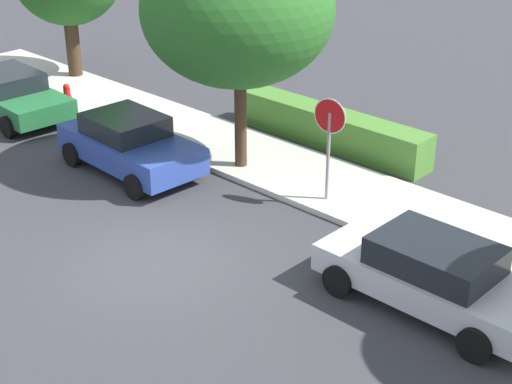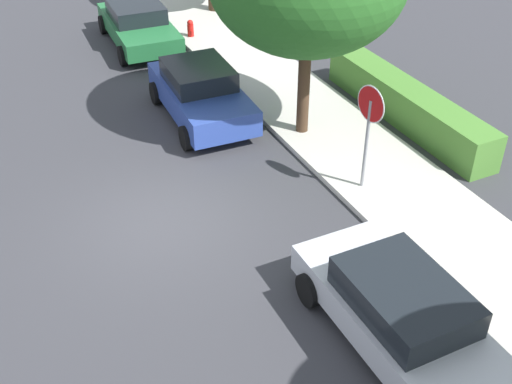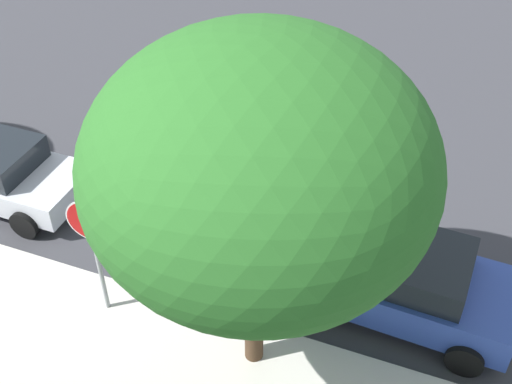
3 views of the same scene
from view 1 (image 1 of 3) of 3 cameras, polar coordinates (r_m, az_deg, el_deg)
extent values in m
plane|color=#38383D|center=(16.48, -7.37, -4.99)|extent=(60.00, 60.00, 0.00)
cube|color=beige|center=(19.76, 4.39, 0.85)|extent=(32.00, 2.73, 0.14)
cylinder|color=gray|center=(18.26, 5.26, 2.37)|extent=(0.08, 0.08, 2.30)
cylinder|color=white|center=(17.87, 5.40, 5.52)|extent=(0.83, 0.11, 0.83)
cylinder|color=red|center=(17.87, 5.40, 5.52)|extent=(0.78, 0.12, 0.78)
cube|color=silver|center=(15.00, 12.56, -6.23)|extent=(4.29, 1.76, 0.55)
cube|color=black|center=(14.70, 12.93, -4.51)|extent=(2.23, 1.55, 0.53)
cylinder|color=black|center=(13.93, 15.65, -10.64)|extent=(0.64, 0.22, 0.64)
cylinder|color=black|center=(16.42, 9.80, -4.01)|extent=(0.64, 0.22, 0.64)
cylinder|color=black|center=(15.18, 6.02, -6.43)|extent=(0.64, 0.22, 0.64)
cube|color=#2D479E|center=(20.39, -9.09, 3.16)|extent=(4.17, 2.01, 0.68)
cube|color=black|center=(20.31, -9.50, 4.86)|extent=(2.00, 1.69, 0.52)
cylinder|color=black|center=(19.99, -4.58, 1.93)|extent=(0.65, 0.25, 0.64)
cylinder|color=black|center=(19.00, -8.80, 0.38)|extent=(0.65, 0.25, 0.64)
cylinder|color=black|center=(22.05, -9.22, 4.02)|extent=(0.65, 0.25, 0.64)
cylinder|color=black|center=(21.16, -13.23, 2.69)|extent=(0.65, 0.25, 0.64)
cube|color=#236B38|center=(25.15, -17.35, 6.55)|extent=(4.55, 2.11, 0.56)
cube|color=black|center=(25.15, -17.71, 7.80)|extent=(2.20, 1.76, 0.52)
cylinder|color=black|center=(24.36, -13.66, 5.73)|extent=(0.65, 0.25, 0.64)
cylinder|color=black|center=(23.56, -17.56, 4.55)|extent=(0.65, 0.25, 0.64)
cylinder|color=black|center=(26.92, -17.01, 7.24)|extent=(0.65, 0.25, 0.64)
cylinder|color=#422D1E|center=(19.99, -1.13, 5.05)|extent=(0.31, 0.31, 2.60)
ellipsoid|color=#286623|center=(19.25, -1.35, 13.11)|extent=(4.70, 4.70, 3.70)
cylinder|color=#422D1E|center=(28.19, -13.18, 10.40)|extent=(0.48, 0.48, 2.43)
cylinder|color=red|center=(25.75, -13.55, 6.73)|extent=(0.22, 0.22, 0.55)
sphere|color=red|center=(25.65, -13.63, 7.43)|extent=(0.21, 0.21, 0.21)
cylinder|color=red|center=(25.62, -13.37, 6.77)|extent=(0.08, 0.09, 0.09)
cube|color=#4C8433|center=(21.98, 5.24, 4.70)|extent=(6.34, 0.92, 1.02)
camera|label=2|loc=(5.77, 42.94, 20.20)|focal=45.00mm
camera|label=3|loc=(24.97, 5.46, 27.50)|focal=45.00mm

